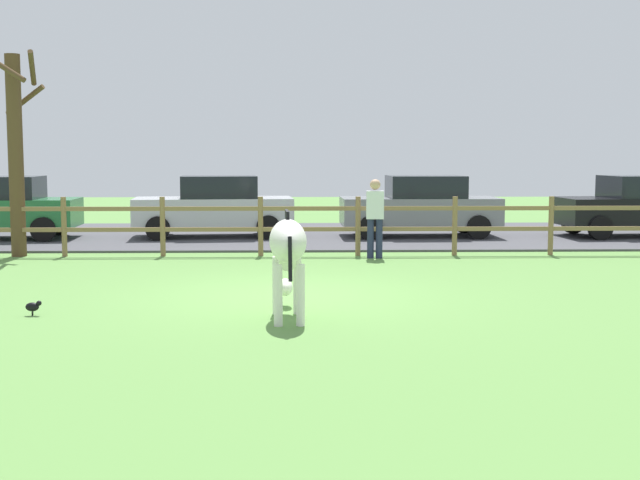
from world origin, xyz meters
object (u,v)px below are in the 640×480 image
parked_car_black (639,206)px  parked_car_silver (215,206)px  bare_tree (16,150)px  parked_car_grey (421,206)px  zebra (288,248)px  visitor_near_fence (375,215)px  crow_on_grass (33,306)px

parked_car_black → parked_car_silver: bearing=179.1°
bare_tree → parked_car_black: 15.15m
parked_car_grey → zebra: bearing=-107.3°
parked_car_silver → parked_car_black: 10.89m
zebra → parked_car_silver: bearing=100.6°
parked_car_black → zebra: bearing=-130.5°
bare_tree → visitor_near_fence: bearing=-4.1°
bare_tree → crow_on_grass: 7.39m
parked_car_black → visitor_near_fence: size_ratio=2.51×
zebra → visitor_near_fence: (1.73, 6.41, -0.02)m
parked_car_grey → visitor_near_fence: 4.45m
bare_tree → zebra: bare_tree is taller
parked_car_silver → visitor_near_fence: 5.60m
parked_car_silver → parked_car_grey: 5.28m
parked_car_silver → zebra: bearing=-79.4°
parked_car_black → parked_car_grey: (-5.61, 0.14, 0.00)m
bare_tree → parked_car_grey: (9.06, 3.62, -1.40)m
parked_car_grey → visitor_near_fence: bearing=-110.6°
zebra → parked_car_grey: parked_car_grey is taller
parked_car_grey → visitor_near_fence: visitor_near_fence is taller
visitor_near_fence → parked_car_black: bearing=29.3°
zebra → crow_on_grass: 3.51m
bare_tree → parked_car_silver: (3.78, 3.65, -1.40)m
parked_car_black → visitor_near_fence: visitor_near_fence is taller
zebra → parked_car_black: 13.72m
zebra → parked_car_grey: bearing=72.7°
crow_on_grass → parked_car_silver: parked_car_silver is taller
crow_on_grass → visitor_near_fence: (5.13, 6.14, 0.78)m
parked_car_black → visitor_near_fence: bearing=-150.7°
parked_car_grey → bare_tree: bearing=-158.2°
bare_tree → crow_on_grass: bearing=-70.5°
bare_tree → parked_car_black: (14.67, 3.48, -1.40)m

